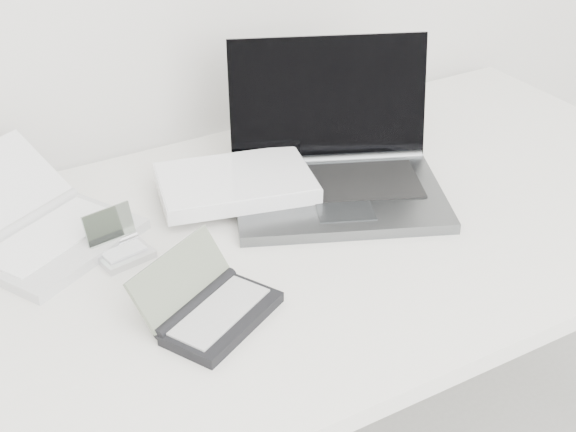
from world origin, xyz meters
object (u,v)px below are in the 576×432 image
laptop_large (303,173)px  netbook_open_white (38,228)px  palmtop_charcoal (211,307)px  desk (292,254)px

laptop_large → netbook_open_white: size_ratio=1.42×
laptop_large → netbook_open_white: bearing=-166.4°
laptop_large → palmtop_charcoal: size_ratio=2.44×
laptop_large → netbook_open_white: 0.46m
desk → netbook_open_white: size_ratio=4.16×
desk → laptop_large: size_ratio=2.94×
laptop_large → palmtop_charcoal: laptop_large is taller
netbook_open_white → laptop_large: bearing=-38.3°
palmtop_charcoal → desk: bearing=5.5°
laptop_large → palmtop_charcoal: 0.38m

